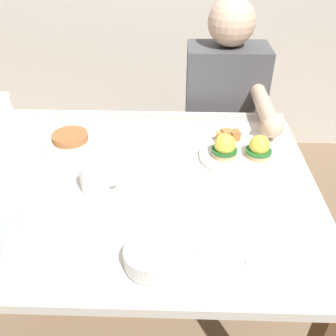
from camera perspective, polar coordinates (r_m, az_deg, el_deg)
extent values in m
plane|color=#7F664C|center=(1.69, -5.70, -22.00)|extent=(6.00, 6.00, 0.00)
cube|color=white|center=(1.15, -7.78, -2.06)|extent=(1.20, 0.90, 0.03)
cube|color=#4C6BB7|center=(0.86, -11.76, -17.69)|extent=(1.20, 0.06, 0.00)
cube|color=#4C6BB7|center=(1.48, -5.62, 7.76)|extent=(1.20, 0.06, 0.00)
cube|color=brown|center=(1.83, -22.26, -3.19)|extent=(0.06, 0.06, 0.71)
cube|color=brown|center=(1.72, 13.70, -4.05)|extent=(0.06, 0.06, 0.71)
cylinder|color=white|center=(1.24, 11.02, 1.86)|extent=(0.27, 0.27, 0.01)
cylinder|color=tan|center=(1.22, 8.61, 2.28)|extent=(0.08, 0.08, 0.02)
cylinder|color=#236028|center=(1.21, 8.66, 2.76)|extent=(0.08, 0.08, 0.01)
sphere|color=yellow|center=(1.20, 8.75, 3.64)|extent=(0.07, 0.07, 0.07)
cylinder|color=tan|center=(1.24, 13.68, 2.16)|extent=(0.08, 0.08, 0.02)
cylinder|color=#286B2D|center=(1.23, 13.76, 2.63)|extent=(0.08, 0.08, 0.01)
sphere|color=yellow|center=(1.22, 13.90, 3.46)|extent=(0.07, 0.07, 0.07)
cube|color=tan|center=(1.29, 7.94, 4.85)|extent=(0.03, 0.03, 0.03)
cube|color=#B77A42|center=(1.31, 8.66, 5.12)|extent=(0.04, 0.04, 0.03)
cube|color=#AD7038|center=(1.30, 10.21, 4.97)|extent=(0.04, 0.04, 0.04)
cube|color=#B77A42|center=(1.30, 8.97, 5.08)|extent=(0.04, 0.04, 0.04)
cube|color=#B77A42|center=(1.27, 8.53, 4.28)|extent=(0.04, 0.04, 0.04)
cylinder|color=white|center=(0.88, -2.68, -14.69)|extent=(0.10, 0.10, 0.01)
cylinder|color=white|center=(0.86, -2.73, -13.51)|extent=(0.12, 0.12, 0.04)
cube|color=#B7E093|center=(0.87, -1.35, -12.15)|extent=(0.03, 0.03, 0.02)
cube|color=#B7E093|center=(0.85, -2.86, -13.57)|extent=(0.03, 0.03, 0.03)
cube|color=#EA6B70|center=(0.88, -1.33, -12.51)|extent=(0.03, 0.03, 0.02)
cube|color=#EA6B70|center=(0.86, -2.74, -13.68)|extent=(0.03, 0.03, 0.02)
cube|color=#EA6B70|center=(0.88, -3.04, -12.67)|extent=(0.03, 0.03, 0.03)
cube|color=#EA6B70|center=(0.86, -2.85, -13.54)|extent=(0.04, 0.04, 0.03)
cube|color=#EA6B70|center=(0.86, -2.94, -13.44)|extent=(0.03, 0.03, 0.02)
cylinder|color=white|center=(1.07, -11.25, -1.60)|extent=(0.08, 0.08, 0.09)
cylinder|color=black|center=(1.05, -11.51, 0.21)|extent=(0.07, 0.07, 0.01)
torus|color=white|center=(1.06, -8.99, -1.58)|extent=(0.06, 0.02, 0.06)
cube|color=silver|center=(0.91, 8.01, -13.37)|extent=(0.12, 0.03, 0.00)
cube|color=silver|center=(0.91, 13.00, -13.88)|extent=(0.04, 0.03, 0.00)
cylinder|color=silver|center=(0.96, -23.45, -8.82)|extent=(0.07, 0.07, 0.12)
cylinder|color=silver|center=(0.97, -23.25, -9.45)|extent=(0.07, 0.07, 0.09)
cylinder|color=silver|center=(1.52, -24.03, 8.10)|extent=(0.07, 0.07, 0.12)
cylinder|color=silver|center=(1.53, -23.88, 7.55)|extent=(0.07, 0.07, 0.08)
cylinder|color=white|center=(1.34, -14.72, 3.98)|extent=(0.20, 0.20, 0.01)
cylinder|color=#A36638|center=(1.33, -14.83, 4.64)|extent=(0.12, 0.12, 0.02)
cylinder|color=#33333D|center=(1.87, 4.87, -4.57)|extent=(0.11, 0.11, 0.45)
cylinder|color=#33333D|center=(1.89, 10.36, -4.62)|extent=(0.11, 0.11, 0.45)
cube|color=#4C4C51|center=(1.70, 8.61, 9.97)|extent=(0.34, 0.20, 0.50)
sphere|color=beige|center=(1.59, 9.77, 21.27)|extent=(0.19, 0.19, 0.19)
cylinder|color=beige|center=(1.46, 14.61, 9.06)|extent=(0.06, 0.30, 0.06)
sphere|color=beige|center=(1.33, 15.76, 6.18)|extent=(0.08, 0.08, 0.08)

